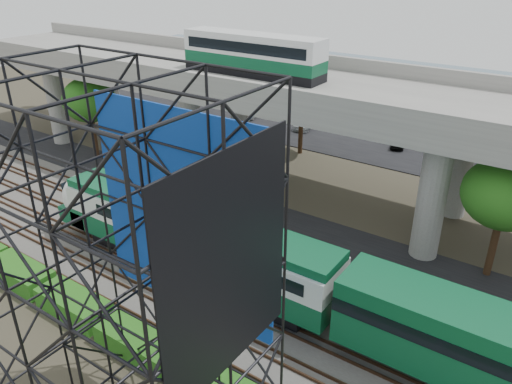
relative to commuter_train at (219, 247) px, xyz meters
The scene contains 13 objects.
ground 3.74m from the commuter_train, 122.78° to the right, with size 140.00×140.00×0.00m, color #474233.
ballast_bed 3.07m from the commuter_train, behind, with size 90.00×12.00×0.20m, color slate.
service_road 9.05m from the commuter_train, 98.62° to the left, with size 90.00×5.00×0.08m, color black.
parking_lot 32.15m from the commuter_train, 92.30° to the left, with size 90.00×18.00×0.08m, color black.
harbor_water 54.09m from the commuter_train, 91.37° to the left, with size 140.00×40.00×0.03m, color slate.
rail_tracks 2.90m from the commuter_train, behind, with size 90.00×9.52×0.16m.
commuter_train is the anchor object (origin of this frame).
overpass 15.08m from the commuter_train, 97.07° to the left, with size 80.00×12.00×12.40m.
scaffold_tower 11.71m from the commuter_train, 67.90° to the right, with size 9.36×6.36×15.00m.
hedge_strip 6.72m from the commuter_train, 92.56° to the right, with size 34.60×1.80×1.20m.
trees 15.60m from the commuter_train, 112.80° to the left, with size 40.94×16.94×7.69m.
suv 10.98m from the commuter_train, 118.75° to the left, with size 2.36×5.13×1.42m, color black.
parked_cars 31.68m from the commuter_train, 93.07° to the left, with size 34.41×9.83×1.29m.
Camera 1 is at (16.78, -16.73, 18.09)m, focal length 35.00 mm.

